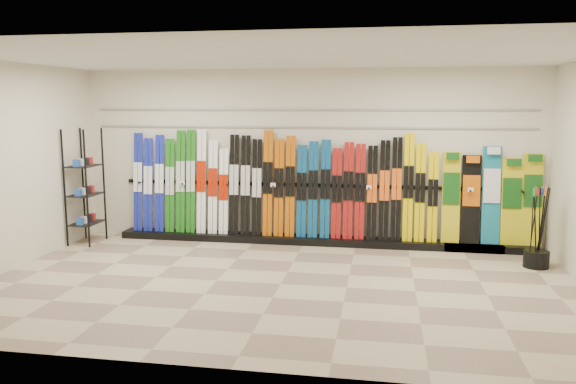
# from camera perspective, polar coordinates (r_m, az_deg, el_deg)

# --- Properties ---
(floor) EXTENTS (8.00, 8.00, 0.00)m
(floor) POSITION_cam_1_polar(r_m,az_deg,el_deg) (7.66, -0.76, -9.33)
(floor) COLOR gray
(floor) RESTS_ON ground
(back_wall) EXTENTS (8.00, 0.00, 8.00)m
(back_wall) POSITION_cam_1_polar(r_m,az_deg,el_deg) (9.78, 1.87, 3.64)
(back_wall) COLOR beige
(back_wall) RESTS_ON floor
(left_wall) EXTENTS (0.00, 5.00, 5.00)m
(left_wall) POSITION_cam_1_polar(r_m,az_deg,el_deg) (8.96, -26.86, 2.20)
(left_wall) COLOR beige
(left_wall) RESTS_ON floor
(ceiling) EXTENTS (8.00, 8.00, 0.00)m
(ceiling) POSITION_cam_1_polar(r_m,az_deg,el_deg) (7.30, -0.81, 13.65)
(ceiling) COLOR silver
(ceiling) RESTS_ON back_wall
(ski_rack_base) EXTENTS (8.00, 0.40, 0.12)m
(ski_rack_base) POSITION_cam_1_polar(r_m,az_deg,el_deg) (9.78, 2.96, -4.93)
(ski_rack_base) COLOR black
(ski_rack_base) RESTS_ON floor
(skis) EXTENTS (5.38, 0.21, 1.84)m
(skis) POSITION_cam_1_polar(r_m,az_deg,el_deg) (9.75, -1.11, 0.47)
(skis) COLOR #1522A2
(skis) RESTS_ON ski_rack_base
(snowboards) EXTENTS (1.58, 0.25, 1.60)m
(snowboards) POSITION_cam_1_polar(r_m,az_deg,el_deg) (9.80, 20.00, -0.65)
(snowboards) COLOR gold
(snowboards) RESTS_ON ski_rack_base
(accessory_rack) EXTENTS (0.40, 0.60, 1.99)m
(accessory_rack) POSITION_cam_1_polar(r_m,az_deg,el_deg) (10.30, -19.95, 0.54)
(accessory_rack) COLOR black
(accessory_rack) RESTS_ON floor
(pole_bin) EXTENTS (0.36, 0.36, 0.25)m
(pole_bin) POSITION_cam_1_polar(r_m,az_deg,el_deg) (9.15, 23.90, -6.25)
(pole_bin) COLOR black
(pole_bin) RESTS_ON floor
(ski_poles) EXTENTS (0.27, 0.26, 1.18)m
(ski_poles) POSITION_cam_1_polar(r_m,az_deg,el_deg) (9.07, 24.07, -3.24)
(ski_poles) COLOR black
(ski_poles) RESTS_ON pole_bin
(slatwall_rail_0) EXTENTS (7.60, 0.02, 0.03)m
(slatwall_rail_0) POSITION_cam_1_polar(r_m,az_deg,el_deg) (9.73, 1.87, 6.57)
(slatwall_rail_0) COLOR gray
(slatwall_rail_0) RESTS_ON back_wall
(slatwall_rail_1) EXTENTS (7.60, 0.02, 0.03)m
(slatwall_rail_1) POSITION_cam_1_polar(r_m,az_deg,el_deg) (9.72, 1.87, 8.33)
(slatwall_rail_1) COLOR gray
(slatwall_rail_1) RESTS_ON back_wall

